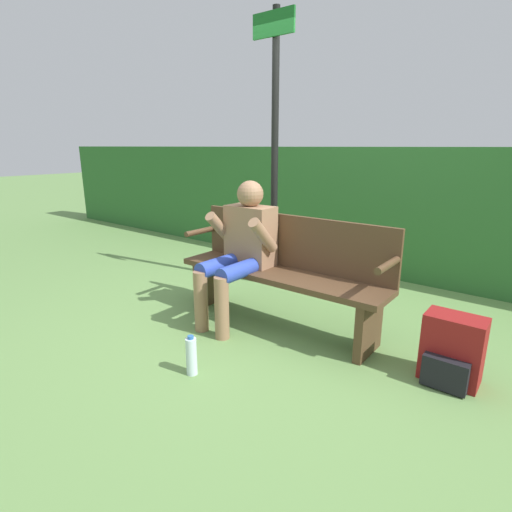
{
  "coord_description": "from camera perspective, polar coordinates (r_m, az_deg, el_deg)",
  "views": [
    {
      "loc": [
        1.72,
        -2.49,
        1.43
      ],
      "look_at": [
        -0.15,
        -0.1,
        0.59
      ],
      "focal_mm": 28.0,
      "sensor_mm": 36.0,
      "label": 1
    }
  ],
  "objects": [
    {
      "name": "parked_car",
      "position": [
        16.22,
        13.57,
        12.26
      ],
      "size": [
        4.47,
        3.06,
        1.35
      ],
      "rotation": [
        0.0,
        0.0,
        0.36
      ],
      "color": "#B7BCC6",
      "rests_on": "ground"
    },
    {
      "name": "person_seated",
      "position": [
        3.25,
        -2.12,
        1.55
      ],
      "size": [
        0.54,
        0.65,
        1.16
      ],
      "color": "#997051",
      "rests_on": "ground"
    },
    {
      "name": "backpack",
      "position": [
        2.81,
        26.16,
        -12.11
      ],
      "size": [
        0.34,
        0.28,
        0.43
      ],
      "color": "maroon",
      "rests_on": "ground"
    },
    {
      "name": "ground_plane",
      "position": [
        3.35,
        3.12,
        -9.83
      ],
      "size": [
        40.0,
        40.0,
        0.0
      ],
      "primitive_type": "plane",
      "color": "#668E4C"
    },
    {
      "name": "park_bench",
      "position": [
        3.22,
        3.88,
        -1.84
      ],
      "size": [
        1.78,
        0.4,
        0.89
      ],
      "color": "#513823",
      "rests_on": "ground"
    },
    {
      "name": "water_bottle",
      "position": [
        2.67,
        -9.21,
        -13.92
      ],
      "size": [
        0.07,
        0.07,
        0.27
      ],
      "color": "silver",
      "rests_on": "ground"
    },
    {
      "name": "hedge_back",
      "position": [
        4.81,
        16.73,
        6.21
      ],
      "size": [
        12.0,
        0.4,
        1.42
      ],
      "color": "#2D662D",
      "rests_on": "ground"
    },
    {
      "name": "signpost",
      "position": [
        4.04,
        2.66,
        16.47
      ],
      "size": [
        0.45,
        0.09,
        2.65
      ],
      "color": "black",
      "rests_on": "ground"
    }
  ]
}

